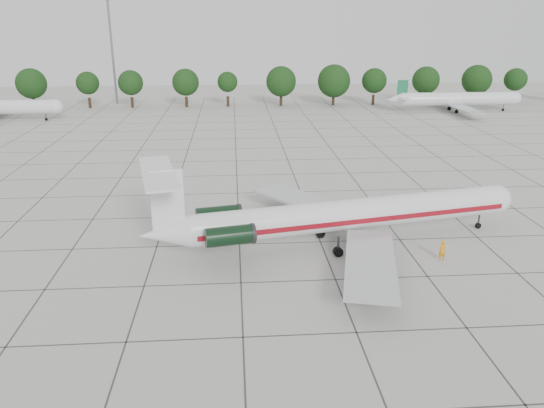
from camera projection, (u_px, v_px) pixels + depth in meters
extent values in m
plane|color=#B8B8B0|center=(239.00, 244.00, 51.81)|extent=(260.00, 260.00, 0.00)
cube|color=#383838|center=(238.00, 196.00, 65.91)|extent=(170.00, 170.00, 0.02)
cylinder|color=silver|center=(355.00, 214.00, 51.02)|extent=(31.81, 9.37, 2.92)
sphere|color=silver|center=(496.00, 199.00, 55.15)|extent=(2.92, 2.92, 2.92)
cone|color=silver|center=(165.00, 234.00, 46.31)|extent=(4.93, 3.76, 2.92)
cube|color=maroon|center=(349.00, 211.00, 52.43)|extent=(30.36, 6.38, 0.49)
cube|color=maroon|center=(362.00, 221.00, 49.75)|extent=(30.36, 6.38, 0.49)
cube|color=#B7BABC|center=(306.00, 201.00, 58.07)|extent=(11.22, 13.08, 0.27)
cube|color=#B7BABC|center=(370.00, 263.00, 43.62)|extent=(7.01, 13.86, 0.27)
cube|color=black|center=(220.00, 217.00, 49.40)|extent=(2.14, 1.52, 0.22)
cylinder|color=black|center=(219.00, 215.00, 49.96)|extent=(4.51, 2.51, 1.68)
cube|color=black|center=(229.00, 233.00, 45.79)|extent=(2.14, 1.52, 0.22)
cylinder|color=black|center=(230.00, 236.00, 45.23)|extent=(4.51, 2.51, 1.68)
cube|color=silver|center=(167.00, 200.00, 45.39)|extent=(2.83, 0.82, 5.31)
cube|color=silver|center=(158.00, 173.00, 44.40)|extent=(4.77, 10.95, 0.19)
cylinder|color=black|center=(479.00, 221.00, 55.45)|extent=(0.21, 0.21, 1.68)
cylinder|color=black|center=(478.00, 226.00, 55.62)|extent=(0.66, 0.37, 0.62)
cylinder|color=black|center=(320.00, 227.00, 53.06)|extent=(0.25, 0.25, 1.59)
cylinder|color=black|center=(320.00, 233.00, 53.30)|extent=(0.98, 0.70, 0.89)
cylinder|color=black|center=(338.00, 245.00, 48.89)|extent=(0.25, 0.25, 1.59)
cylinder|color=black|center=(338.00, 252.00, 49.13)|extent=(0.98, 0.70, 0.89)
imported|color=orange|center=(442.00, 250.00, 48.14)|extent=(0.80, 0.62, 1.95)
cylinder|color=silver|center=(458.00, 99.00, 123.42)|extent=(27.20, 3.00, 3.00)
cube|color=#B7BABC|center=(453.00, 104.00, 123.76)|extent=(3.50, 27.20, 0.25)
cube|color=#16633C|center=(403.00, 88.00, 121.63)|extent=(2.40, 0.25, 3.60)
cylinder|color=black|center=(449.00, 108.00, 126.29)|extent=(0.80, 0.45, 0.80)
cylinder|color=black|center=(456.00, 112.00, 122.15)|extent=(0.80, 0.45, 0.80)
cylinder|color=#332114|center=(34.00, 104.00, 127.98)|extent=(0.70, 0.70, 2.50)
sphere|color=black|center=(31.00, 84.00, 126.40)|extent=(7.15, 7.15, 7.15)
cylinder|color=#332114|center=(90.00, 103.00, 128.89)|extent=(0.70, 0.70, 2.50)
sphere|color=black|center=(88.00, 83.00, 127.31)|extent=(5.43, 5.43, 5.43)
cylinder|color=#332114|center=(132.00, 102.00, 129.60)|extent=(0.70, 0.70, 2.50)
sphere|color=black|center=(131.00, 83.00, 128.02)|extent=(5.99, 5.99, 5.99)
cylinder|color=#332114|center=(187.00, 102.00, 130.51)|extent=(0.70, 0.70, 2.50)
sphere|color=black|center=(186.00, 82.00, 128.93)|extent=(6.50, 6.50, 6.50)
cylinder|color=#332114|center=(228.00, 101.00, 131.21)|extent=(0.70, 0.70, 2.50)
sphere|color=black|center=(227.00, 82.00, 129.63)|extent=(4.93, 4.93, 4.93)
cylinder|color=#332114|center=(281.00, 101.00, 132.13)|extent=(0.70, 0.70, 2.50)
sphere|color=black|center=(281.00, 81.00, 130.54)|extent=(7.40, 7.40, 7.40)
cylinder|color=#332114|center=(333.00, 100.00, 133.04)|extent=(0.70, 0.70, 2.50)
sphere|color=black|center=(334.00, 81.00, 131.45)|extent=(8.08, 8.08, 8.08)
cylinder|color=#332114|center=(373.00, 100.00, 133.74)|extent=(0.70, 0.70, 2.50)
sphere|color=black|center=(374.00, 81.00, 132.16)|extent=(6.17, 6.17, 6.17)
cylinder|color=#332114|center=(424.00, 99.00, 134.65)|extent=(0.70, 0.70, 2.50)
sphere|color=black|center=(426.00, 80.00, 133.07)|extent=(6.82, 6.82, 6.82)
cylinder|color=#332114|center=(474.00, 99.00, 135.57)|extent=(0.70, 0.70, 2.50)
sphere|color=black|center=(477.00, 80.00, 133.98)|extent=(7.44, 7.44, 7.44)
cylinder|color=#332114|center=(513.00, 98.00, 136.27)|extent=(0.70, 0.70, 2.50)
sphere|color=black|center=(516.00, 79.00, 134.69)|extent=(5.66, 5.66, 5.66)
cylinder|color=slate|center=(112.00, 53.00, 132.08)|extent=(0.56, 0.56, 25.00)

